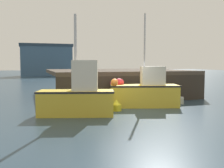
% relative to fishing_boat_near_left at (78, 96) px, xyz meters
% --- Properties ---
extents(ground, '(120.00, 160.00, 0.10)m').
position_rel_fishing_boat_near_left_xyz_m(ground, '(2.59, 0.34, -0.95)').
color(ground, '#283D4C').
extents(pier, '(9.62, 8.06, 1.88)m').
position_rel_fishing_boat_near_left_xyz_m(pier, '(4.09, 6.11, 0.67)').
color(pier, '#473D33').
rests_on(pier, ground).
extents(fishing_boat_near_left, '(3.63, 2.10, 4.55)m').
position_rel_fishing_boat_near_left_xyz_m(fishing_boat_near_left, '(0.00, 0.00, 0.00)').
color(fishing_boat_near_left, gold).
rests_on(fishing_boat_near_left, ground).
extents(fishing_boat_near_right, '(3.94, 2.31, 5.03)m').
position_rel_fishing_boat_near_left_xyz_m(fishing_boat_near_right, '(3.89, 1.30, -0.07)').
color(fishing_boat_near_right, gold).
rests_on(fishing_boat_near_right, ground).
extents(rowboat, '(1.62, 1.28, 0.41)m').
position_rel_fishing_boat_near_left_xyz_m(rowboat, '(5.89, 1.90, -0.71)').
color(rowboat, silver).
rests_on(rowboat, ground).
extents(warehouse, '(9.67, 4.53, 5.97)m').
position_rel_fishing_boat_near_left_xyz_m(warehouse, '(1.21, 39.49, 2.11)').
color(warehouse, '#385675').
rests_on(warehouse, ground).
extents(mooring_buoy_foreground, '(0.51, 0.51, 0.57)m').
position_rel_fishing_boat_near_left_xyz_m(mooring_buoy_foreground, '(2.02, 0.53, -0.65)').
color(mooring_buoy_foreground, yellow).
rests_on(mooring_buoy_foreground, ground).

